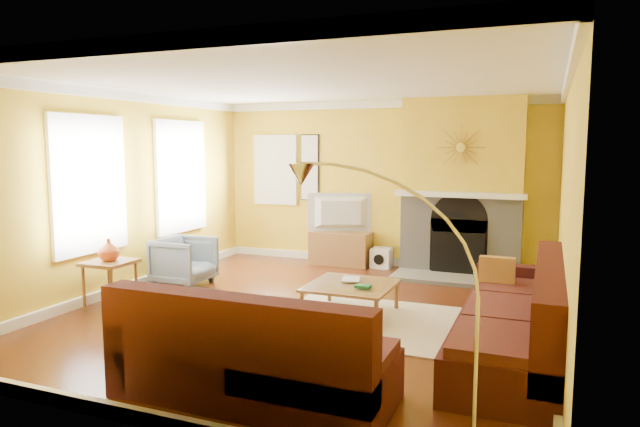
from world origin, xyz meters
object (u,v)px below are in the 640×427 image
at_px(media_console, 341,248).
at_px(armchair, 184,261).
at_px(sectional_sofa, 373,306).
at_px(arc_lamp, 391,320).
at_px(coffee_table, 351,299).
at_px(side_table, 110,284).

bearing_deg(media_console, armchair, -127.36).
relative_size(sectional_sofa, armchair, 4.75).
relative_size(media_console, arc_lamp, 0.53).
bearing_deg(arc_lamp, armchair, 139.03).
height_order(coffee_table, arc_lamp, arc_lamp).
bearing_deg(coffee_table, armchair, 168.74).
bearing_deg(media_console, sectional_sofa, -65.63).
distance_m(sectional_sofa, coffee_table, 1.20).
relative_size(media_console, side_table, 1.70).
height_order(sectional_sofa, arc_lamp, arc_lamp).
relative_size(coffee_table, armchair, 1.30).
xyz_separation_m(coffee_table, side_table, (-2.83, -0.81, 0.10)).
relative_size(armchair, side_table, 1.27).
bearing_deg(sectional_sofa, coffee_table, 119.50).
xyz_separation_m(coffee_table, armchair, (-2.71, 0.54, 0.15)).
bearing_deg(sectional_sofa, media_console, 114.37).
distance_m(sectional_sofa, arc_lamp, 2.04).
bearing_deg(side_table, coffee_table, 15.99).
distance_m(coffee_table, arc_lamp, 3.23).
distance_m(armchair, side_table, 1.35).
bearing_deg(sectional_sofa, side_table, 176.51).
xyz_separation_m(side_table, arc_lamp, (4.07, -2.08, 0.64)).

